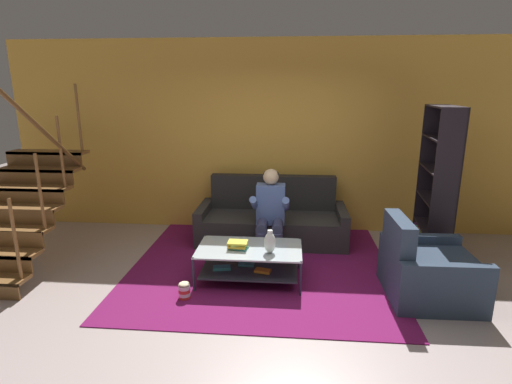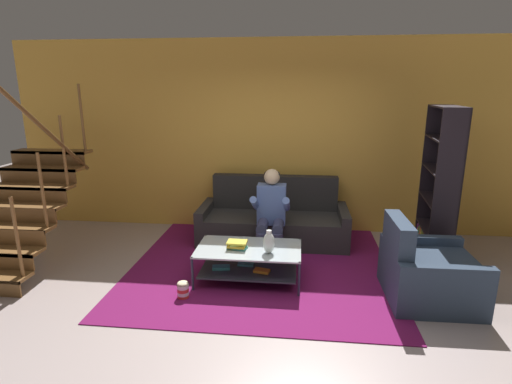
{
  "view_description": "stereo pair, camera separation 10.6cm",
  "coord_description": "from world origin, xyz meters",
  "px_view_note": "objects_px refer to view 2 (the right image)",
  "views": [
    {
      "loc": [
        0.14,
        -3.68,
        2.18
      ],
      "look_at": [
        -0.26,
        0.93,
        0.98
      ],
      "focal_mm": 28.0,
      "sensor_mm": 36.0,
      "label": 1
    },
    {
      "loc": [
        0.25,
        -3.67,
        2.18
      ],
      "look_at": [
        -0.26,
        0.93,
        0.98
      ],
      "focal_mm": 28.0,
      "sensor_mm": 36.0,
      "label": 2
    }
  ],
  "objects_px": {
    "couch": "(273,221)",
    "coffee_table": "(248,259)",
    "person_seated_center": "(271,210)",
    "vase": "(269,242)",
    "book_stack": "(237,245)",
    "popcorn_tub": "(183,290)",
    "armchair": "(427,273)",
    "bookshelf": "(440,201)"
  },
  "relations": [
    {
      "from": "person_seated_center",
      "to": "coffee_table",
      "type": "xyz_separation_m",
      "value": [
        -0.2,
        -0.79,
        -0.36
      ]
    },
    {
      "from": "couch",
      "to": "armchair",
      "type": "bearing_deg",
      "value": -41.59
    },
    {
      "from": "bookshelf",
      "to": "vase",
      "type": "bearing_deg",
      "value": -153.59
    },
    {
      "from": "couch",
      "to": "person_seated_center",
      "type": "height_order",
      "value": "person_seated_center"
    },
    {
      "from": "person_seated_center",
      "to": "book_stack",
      "type": "distance_m",
      "value": 0.9
    },
    {
      "from": "vase",
      "to": "armchair",
      "type": "relative_size",
      "value": 0.29
    },
    {
      "from": "coffee_table",
      "to": "vase",
      "type": "bearing_deg",
      "value": -26.73
    },
    {
      "from": "vase",
      "to": "bookshelf",
      "type": "relative_size",
      "value": 0.14
    },
    {
      "from": "book_stack",
      "to": "popcorn_tub",
      "type": "relative_size",
      "value": 1.25
    },
    {
      "from": "armchair",
      "to": "popcorn_tub",
      "type": "height_order",
      "value": "armchair"
    },
    {
      "from": "book_stack",
      "to": "popcorn_tub",
      "type": "distance_m",
      "value": 0.77
    },
    {
      "from": "armchair",
      "to": "book_stack",
      "type": "bearing_deg",
      "value": 174.98
    },
    {
      "from": "bookshelf",
      "to": "popcorn_tub",
      "type": "xyz_separation_m",
      "value": [
        -3.01,
        -1.43,
        -0.68
      ]
    },
    {
      "from": "person_seated_center",
      "to": "book_stack",
      "type": "xyz_separation_m",
      "value": [
        -0.33,
        -0.82,
        -0.17
      ]
    },
    {
      "from": "person_seated_center",
      "to": "coffee_table",
      "type": "relative_size",
      "value": 0.96
    },
    {
      "from": "bookshelf",
      "to": "book_stack",
      "type": "bearing_deg",
      "value": -158.76
    },
    {
      "from": "couch",
      "to": "popcorn_tub",
      "type": "height_order",
      "value": "couch"
    },
    {
      "from": "couch",
      "to": "popcorn_tub",
      "type": "xyz_separation_m",
      "value": [
        -0.84,
        -1.81,
        -0.2
      ]
    },
    {
      "from": "book_stack",
      "to": "bookshelf",
      "type": "xyz_separation_m",
      "value": [
        2.5,
        0.97,
        0.32
      ]
    },
    {
      "from": "vase",
      "to": "book_stack",
      "type": "bearing_deg",
      "value": 167.11
    },
    {
      "from": "coffee_table",
      "to": "popcorn_tub",
      "type": "height_order",
      "value": "coffee_table"
    },
    {
      "from": "person_seated_center",
      "to": "popcorn_tub",
      "type": "height_order",
      "value": "person_seated_center"
    },
    {
      "from": "person_seated_center",
      "to": "vase",
      "type": "relative_size",
      "value": 4.32
    },
    {
      "from": "popcorn_tub",
      "to": "armchair",
      "type": "bearing_deg",
      "value": 6.12
    },
    {
      "from": "vase",
      "to": "book_stack",
      "type": "distance_m",
      "value": 0.39
    },
    {
      "from": "person_seated_center",
      "to": "popcorn_tub",
      "type": "bearing_deg",
      "value": -123.42
    },
    {
      "from": "vase",
      "to": "person_seated_center",
      "type": "bearing_deg",
      "value": 92.75
    },
    {
      "from": "vase",
      "to": "book_stack",
      "type": "height_order",
      "value": "vase"
    },
    {
      "from": "coffee_table",
      "to": "bookshelf",
      "type": "relative_size",
      "value": 0.61
    },
    {
      "from": "person_seated_center",
      "to": "vase",
      "type": "distance_m",
      "value": 0.92
    },
    {
      "from": "couch",
      "to": "coffee_table",
      "type": "xyz_separation_m",
      "value": [
        -0.2,
        -1.31,
        -0.02
      ]
    },
    {
      "from": "coffee_table",
      "to": "armchair",
      "type": "relative_size",
      "value": 1.29
    },
    {
      "from": "vase",
      "to": "popcorn_tub",
      "type": "xyz_separation_m",
      "value": [
        -0.89,
        -0.37,
        -0.43
      ]
    },
    {
      "from": "book_stack",
      "to": "person_seated_center",
      "type": "bearing_deg",
      "value": 68.32
    },
    {
      "from": "couch",
      "to": "book_stack",
      "type": "distance_m",
      "value": 1.4
    },
    {
      "from": "couch",
      "to": "coffee_table",
      "type": "bearing_deg",
      "value": -98.76
    },
    {
      "from": "person_seated_center",
      "to": "popcorn_tub",
      "type": "relative_size",
      "value": 6.02
    },
    {
      "from": "coffee_table",
      "to": "popcorn_tub",
      "type": "distance_m",
      "value": 0.83
    },
    {
      "from": "coffee_table",
      "to": "armchair",
      "type": "xyz_separation_m",
      "value": [
        1.93,
        -0.22,
        0.02
      ]
    },
    {
      "from": "vase",
      "to": "couch",
      "type": "bearing_deg",
      "value": 91.74
    },
    {
      "from": "person_seated_center",
      "to": "popcorn_tub",
      "type": "xyz_separation_m",
      "value": [
        -0.84,
        -1.28,
        -0.53
      ]
    },
    {
      "from": "person_seated_center",
      "to": "vase",
      "type": "xyz_separation_m",
      "value": [
        0.04,
        -0.91,
        -0.1
      ]
    }
  ]
}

